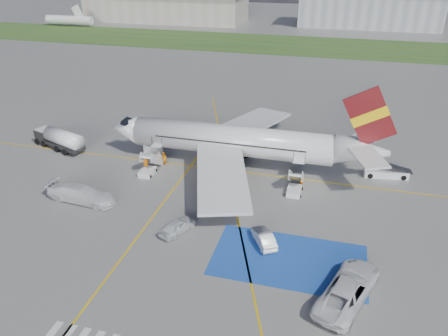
{
  "coord_description": "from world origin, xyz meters",
  "views": [
    {
      "loc": [
        12.5,
        -36.47,
        25.75
      ],
      "look_at": [
        1.17,
        5.87,
        3.5
      ],
      "focal_mm": 35.0,
      "sensor_mm": 36.0,
      "label": 1
    }
  ],
  "objects_px": {
    "fuel_tanker": "(60,140)",
    "car_silver_b": "(264,238)",
    "car_silver_a": "(177,226)",
    "van_white_b": "(81,191)",
    "belt_loader": "(386,173)",
    "gpu_cart": "(153,151)",
    "airliner": "(243,141)",
    "van_white_a": "(349,286)"
  },
  "relations": [
    {
      "from": "car_silver_b",
      "to": "van_white_a",
      "type": "height_order",
      "value": "van_white_a"
    },
    {
      "from": "car_silver_a",
      "to": "van_white_b",
      "type": "bearing_deg",
      "value": 10.69
    },
    {
      "from": "van_white_a",
      "to": "van_white_b",
      "type": "height_order",
      "value": "van_white_a"
    },
    {
      "from": "fuel_tanker",
      "to": "car_silver_b",
      "type": "distance_m",
      "value": 35.23
    },
    {
      "from": "fuel_tanker",
      "to": "car_silver_a",
      "type": "relative_size",
      "value": 2.11
    },
    {
      "from": "van_white_b",
      "to": "airliner",
      "type": "bearing_deg",
      "value": -43.28
    },
    {
      "from": "airliner",
      "to": "car_silver_b",
      "type": "height_order",
      "value": "airliner"
    },
    {
      "from": "car_silver_b",
      "to": "van_white_a",
      "type": "bearing_deg",
      "value": 115.84
    },
    {
      "from": "airliner",
      "to": "car_silver_a",
      "type": "bearing_deg",
      "value": -100.15
    },
    {
      "from": "belt_loader",
      "to": "car_silver_b",
      "type": "relative_size",
      "value": 1.44
    },
    {
      "from": "belt_loader",
      "to": "car_silver_b",
      "type": "xyz_separation_m",
      "value": [
        -12.31,
        -17.73,
        0.25
      ]
    },
    {
      "from": "gpu_cart",
      "to": "van_white_a",
      "type": "distance_m",
      "value": 33.55
    },
    {
      "from": "belt_loader",
      "to": "car_silver_a",
      "type": "relative_size",
      "value": 1.4
    },
    {
      "from": "belt_loader",
      "to": "car_silver_b",
      "type": "height_order",
      "value": "belt_loader"
    },
    {
      "from": "gpu_cart",
      "to": "car_silver_b",
      "type": "xyz_separation_m",
      "value": [
        18.17,
        -15.53,
        -0.16
      ]
    },
    {
      "from": "gpu_cart",
      "to": "car_silver_a",
      "type": "distance_m",
      "value": 18.49
    },
    {
      "from": "fuel_tanker",
      "to": "airliner",
      "type": "bearing_deg",
      "value": 23.26
    },
    {
      "from": "fuel_tanker",
      "to": "car_silver_a",
      "type": "distance_m",
      "value": 27.71
    },
    {
      "from": "airliner",
      "to": "car_silver_b",
      "type": "bearing_deg",
      "value": -70.24
    },
    {
      "from": "gpu_cart",
      "to": "van_white_b",
      "type": "relative_size",
      "value": 0.39
    },
    {
      "from": "fuel_tanker",
      "to": "car_silver_b",
      "type": "bearing_deg",
      "value": -4.54
    },
    {
      "from": "gpu_cart",
      "to": "car_silver_a",
      "type": "relative_size",
      "value": 0.59
    },
    {
      "from": "belt_loader",
      "to": "airliner",
      "type": "bearing_deg",
      "value": 177.14
    },
    {
      "from": "fuel_tanker",
      "to": "van_white_a",
      "type": "relative_size",
      "value": 1.33
    },
    {
      "from": "van_white_a",
      "to": "fuel_tanker",
      "type": "bearing_deg",
      "value": -6.4
    },
    {
      "from": "airliner",
      "to": "car_silver_a",
      "type": "distance_m",
      "value": 16.96
    },
    {
      "from": "car_silver_b",
      "to": "van_white_a",
      "type": "relative_size",
      "value": 0.61
    },
    {
      "from": "gpu_cart",
      "to": "belt_loader",
      "type": "bearing_deg",
      "value": 16.07
    },
    {
      "from": "car_silver_b",
      "to": "fuel_tanker",
      "type": "bearing_deg",
      "value": -53.99
    },
    {
      "from": "car_silver_a",
      "to": "van_white_a",
      "type": "height_order",
      "value": "van_white_a"
    },
    {
      "from": "car_silver_a",
      "to": "van_white_a",
      "type": "bearing_deg",
      "value": -173.46
    },
    {
      "from": "gpu_cart",
      "to": "van_white_b",
      "type": "xyz_separation_m",
      "value": [
        -3.17,
        -13.01,
        0.39
      ]
    },
    {
      "from": "car_silver_a",
      "to": "gpu_cart",
      "type": "bearing_deg",
      "value": -35.7
    },
    {
      "from": "belt_loader",
      "to": "car_silver_a",
      "type": "xyz_separation_m",
      "value": [
        -21.05,
        -18.1,
        0.29
      ]
    },
    {
      "from": "gpu_cart",
      "to": "fuel_tanker",
      "type": "bearing_deg",
      "value": -164.18
    },
    {
      "from": "fuel_tanker",
      "to": "van_white_b",
      "type": "xyz_separation_m",
      "value": [
        10.72,
        -12.07,
        -0.01
      ]
    },
    {
      "from": "van_white_a",
      "to": "car_silver_a",
      "type": "bearing_deg",
      "value": 3.17
    },
    {
      "from": "gpu_cart",
      "to": "car_silver_a",
      "type": "height_order",
      "value": "gpu_cart"
    },
    {
      "from": "airliner",
      "to": "van_white_a",
      "type": "height_order",
      "value": "airliner"
    },
    {
      "from": "van_white_a",
      "to": "van_white_b",
      "type": "relative_size",
      "value": 1.06
    },
    {
      "from": "gpu_cart",
      "to": "van_white_a",
      "type": "bearing_deg",
      "value": -26.88
    },
    {
      "from": "van_white_b",
      "to": "fuel_tanker",
      "type": "bearing_deg",
      "value": 47.18
    }
  ]
}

